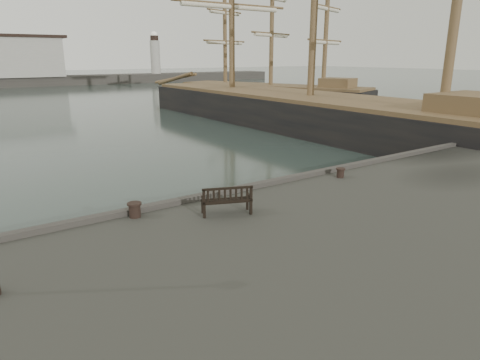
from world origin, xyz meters
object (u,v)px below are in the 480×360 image
object	(u,v)px
bench	(227,205)
bollard_left	(135,210)
tall_ship_main	(309,119)
bollard_right	(340,173)
tall_ship_far	(270,98)

from	to	relation	value
bench	bollard_left	world-z (taller)	bench
bench	tall_ship_main	xyz separation A→B (m)	(20.38, 17.71, -1.01)
bench	tall_ship_main	bearing A→B (deg)	63.11
bench	bollard_right	xyz separation A→B (m)	(6.11, 0.89, -0.10)
bollard_left	tall_ship_far	size ratio (longest dim) A/B	0.02
bollard_right	tall_ship_far	bearing A→B (deg)	55.34
tall_ship_far	tall_ship_main	bearing A→B (deg)	-138.74
bench	bollard_left	bearing A→B (deg)	173.04
bollard_left	bollard_right	distance (m)	8.59
bollard_right	tall_ship_main	xyz separation A→B (m)	(14.27, 16.82, -0.92)
tall_ship_main	bollard_left	bearing A→B (deg)	-144.76
bollard_right	bollard_left	bearing A→B (deg)	176.79
bench	tall_ship_main	world-z (taller)	tall_ship_main
bollard_left	tall_ship_main	world-z (taller)	tall_ship_main
bollard_left	bollard_right	size ratio (longest dim) A/B	1.20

